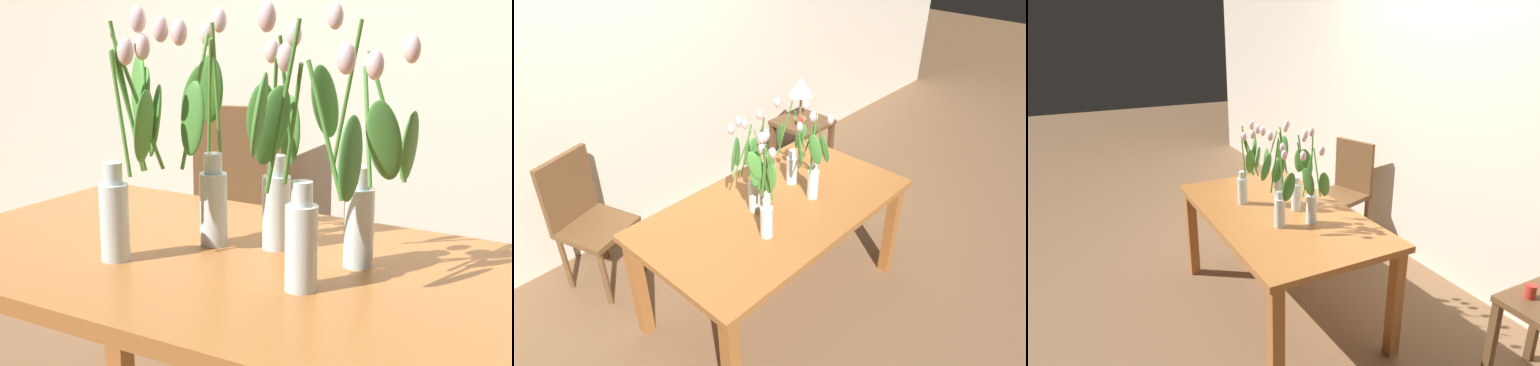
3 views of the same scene
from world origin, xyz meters
TOP-DOWN VIEW (x-y plane):
  - ground_plane at (0.00, 0.00)m, footprint 18.00×18.00m
  - room_wall_rear at (0.00, 1.39)m, footprint 9.00×0.10m
  - dining_table at (0.00, 0.00)m, footprint 1.60×0.90m
  - tulip_vase_0 at (-0.13, 0.07)m, footprint 0.20×0.23m
  - tulip_vase_1 at (0.02, 0.14)m, footprint 0.16×0.14m
  - tulip_vase_2 at (0.27, 0.09)m, footprint 0.26×0.20m
  - tulip_vase_3 at (-0.22, -0.12)m, footprint 0.14×0.17m
  - tulip_vase_4 at (0.21, -0.10)m, footprint 0.25×0.20m
  - dining_chair at (-0.69, 1.04)m, footprint 0.50×0.50m
  - side_table at (1.35, 0.90)m, footprint 0.44×0.44m
  - table_lamp at (1.34, 0.92)m, footprint 0.22×0.22m
  - pillar_candle at (1.24, 0.84)m, footprint 0.06×0.06m

SIDE VIEW (x-z plane):
  - ground_plane at x=0.00m, z-range 0.00..0.00m
  - side_table at x=1.35m, z-range 0.16..0.71m
  - dining_chair at x=-0.69m, z-range 0.06..0.99m
  - pillar_candle at x=1.24m, z-range 0.55..0.62m
  - dining_table at x=0.00m, z-range 0.28..1.02m
  - table_lamp at x=1.34m, z-range 0.66..1.06m
  - tulip_vase_1 at x=0.02m, z-range 0.65..1.19m
  - tulip_vase_2 at x=0.27m, z-range 0.66..1.24m
  - tulip_vase_4 at x=0.21m, z-range 0.66..1.24m
  - tulip_vase_0 at x=-0.13m, z-range 0.68..1.25m
  - tulip_vase_3 at x=-0.22m, z-range 0.69..1.27m
  - room_wall_rear at x=0.00m, z-range 0.00..2.70m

